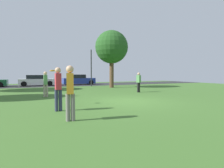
{
  "coord_description": "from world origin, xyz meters",
  "views": [
    {
      "loc": [
        -4.94,
        -8.52,
        1.55
      ],
      "look_at": [
        0.0,
        2.26,
        0.85
      ],
      "focal_mm": 28.07,
      "sensor_mm": 36.0,
      "label": 1
    }
  ],
  "objects_px": {
    "parked_car_blue": "(78,80)",
    "parked_car_white": "(37,81)",
    "person_bystander": "(139,81)",
    "street_lamp_post": "(91,68)",
    "person_catcher": "(58,87)",
    "person_thrower": "(46,83)",
    "frisbee_disc": "(53,71)",
    "person_walking": "(70,90)",
    "oak_tree_left": "(112,47)"
  },
  "relations": [
    {
      "from": "person_thrower",
      "to": "street_lamp_post",
      "type": "bearing_deg",
      "value": 142.97
    },
    {
      "from": "oak_tree_left",
      "to": "person_walking",
      "type": "height_order",
      "value": "oak_tree_left"
    },
    {
      "from": "person_catcher",
      "to": "frisbee_disc",
      "type": "relative_size",
      "value": 5.8
    },
    {
      "from": "person_catcher",
      "to": "street_lamp_post",
      "type": "xyz_separation_m",
      "value": [
        5.7,
        13.24,
        1.23
      ]
    },
    {
      "from": "person_catcher",
      "to": "parked_car_blue",
      "type": "height_order",
      "value": "person_catcher"
    },
    {
      "from": "oak_tree_left",
      "to": "parked_car_white",
      "type": "distance_m",
      "value": 10.74
    },
    {
      "from": "person_thrower",
      "to": "person_walking",
      "type": "distance_m",
      "value": 6.68
    },
    {
      "from": "person_catcher",
      "to": "person_bystander",
      "type": "height_order",
      "value": "person_catcher"
    },
    {
      "from": "frisbee_disc",
      "to": "parked_car_blue",
      "type": "relative_size",
      "value": 0.07
    },
    {
      "from": "frisbee_disc",
      "to": "parked_car_white",
      "type": "bearing_deg",
      "value": 91.44
    },
    {
      "from": "person_catcher",
      "to": "street_lamp_post",
      "type": "bearing_deg",
      "value": -25.15
    },
    {
      "from": "oak_tree_left",
      "to": "person_catcher",
      "type": "distance_m",
      "value": 13.1
    },
    {
      "from": "oak_tree_left",
      "to": "person_catcher",
      "type": "height_order",
      "value": "oak_tree_left"
    },
    {
      "from": "parked_car_white",
      "to": "person_walking",
      "type": "bearing_deg",
      "value": -88.22
    },
    {
      "from": "person_thrower",
      "to": "parked_car_white",
      "type": "xyz_separation_m",
      "value": [
        -0.28,
        12.03,
        -0.3
      ]
    },
    {
      "from": "person_walking",
      "to": "parked_car_white",
      "type": "height_order",
      "value": "person_walking"
    },
    {
      "from": "oak_tree_left",
      "to": "street_lamp_post",
      "type": "xyz_separation_m",
      "value": [
        -1.47,
        2.84,
        -2.22
      ]
    },
    {
      "from": "person_thrower",
      "to": "person_catcher",
      "type": "bearing_deg",
      "value": -0.0
    },
    {
      "from": "parked_car_blue",
      "to": "street_lamp_post",
      "type": "height_order",
      "value": "street_lamp_post"
    },
    {
      "from": "person_bystander",
      "to": "street_lamp_post",
      "type": "height_order",
      "value": "street_lamp_post"
    },
    {
      "from": "oak_tree_left",
      "to": "parked_car_white",
      "type": "height_order",
      "value": "oak_tree_left"
    },
    {
      "from": "parked_car_blue",
      "to": "oak_tree_left",
      "type": "bearing_deg",
      "value": -72.6
    },
    {
      "from": "oak_tree_left",
      "to": "parked_car_white",
      "type": "bearing_deg",
      "value": 139.28
    },
    {
      "from": "person_catcher",
      "to": "frisbee_disc",
      "type": "distance_m",
      "value": 1.65
    },
    {
      "from": "oak_tree_left",
      "to": "person_bystander",
      "type": "relative_size",
      "value": 3.84
    },
    {
      "from": "parked_car_blue",
      "to": "person_thrower",
      "type": "bearing_deg",
      "value": -113.1
    },
    {
      "from": "person_bystander",
      "to": "parked_car_white",
      "type": "relative_size",
      "value": 0.39
    },
    {
      "from": "frisbee_disc",
      "to": "person_walking",
      "type": "bearing_deg",
      "value": -86.61
    },
    {
      "from": "person_thrower",
      "to": "parked_car_blue",
      "type": "height_order",
      "value": "person_thrower"
    },
    {
      "from": "person_bystander",
      "to": "person_walking",
      "type": "bearing_deg",
      "value": 118.83
    },
    {
      "from": "person_bystander",
      "to": "street_lamp_post",
      "type": "distance_m",
      "value": 8.6
    },
    {
      "from": "person_bystander",
      "to": "person_catcher",
      "type": "bearing_deg",
      "value": 109.71
    },
    {
      "from": "person_thrower",
      "to": "frisbee_disc",
      "type": "height_order",
      "value": "frisbee_disc"
    },
    {
      "from": "person_catcher",
      "to": "person_walking",
      "type": "height_order",
      "value": "person_walking"
    },
    {
      "from": "person_thrower",
      "to": "parked_car_blue",
      "type": "relative_size",
      "value": 0.38
    },
    {
      "from": "parked_car_white",
      "to": "street_lamp_post",
      "type": "bearing_deg",
      "value": -31.15
    },
    {
      "from": "person_bystander",
      "to": "street_lamp_post",
      "type": "bearing_deg",
      "value": -4.9
    },
    {
      "from": "person_bystander",
      "to": "parked_car_white",
      "type": "xyz_separation_m",
      "value": [
        -7.57,
        12.08,
        -0.27
      ]
    },
    {
      "from": "oak_tree_left",
      "to": "frisbee_disc",
      "type": "height_order",
      "value": "oak_tree_left"
    },
    {
      "from": "person_thrower",
      "to": "street_lamp_post",
      "type": "xyz_separation_m",
      "value": [
        5.86,
        8.32,
        1.31
      ]
    },
    {
      "from": "person_thrower",
      "to": "person_catcher",
      "type": "height_order",
      "value": "person_catcher"
    },
    {
      "from": "parked_car_blue",
      "to": "parked_car_white",
      "type": "bearing_deg",
      "value": -177.91
    },
    {
      "from": "oak_tree_left",
      "to": "person_catcher",
      "type": "bearing_deg",
      "value": -124.57
    },
    {
      "from": "frisbee_disc",
      "to": "parked_car_white",
      "type": "distance_m",
      "value": 15.49
    },
    {
      "from": "oak_tree_left",
      "to": "person_catcher",
      "type": "xyz_separation_m",
      "value": [
        -7.17,
        -10.41,
        -3.45
      ]
    },
    {
      "from": "person_bystander",
      "to": "parked_car_blue",
      "type": "xyz_separation_m",
      "value": [
        -2.08,
        12.28,
        -0.24
      ]
    },
    {
      "from": "street_lamp_post",
      "to": "frisbee_disc",
      "type": "bearing_deg",
      "value": -116.11
    },
    {
      "from": "street_lamp_post",
      "to": "person_walking",
      "type": "bearing_deg",
      "value": -110.34
    },
    {
      "from": "person_thrower",
      "to": "person_walking",
      "type": "height_order",
      "value": "person_walking"
    },
    {
      "from": "person_catcher",
      "to": "person_bystander",
      "type": "relative_size",
      "value": 1.1
    }
  ]
}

